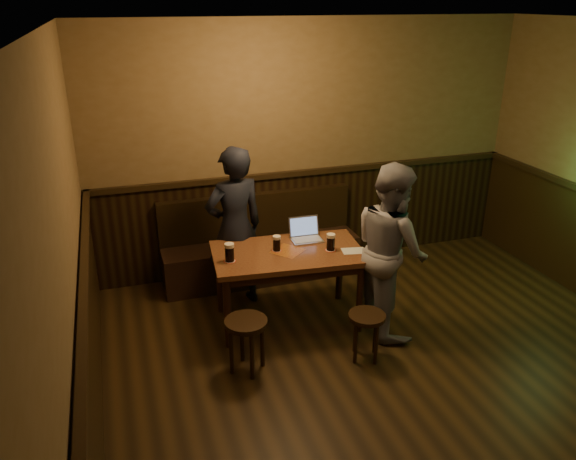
# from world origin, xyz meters

# --- Properties ---
(room) EXTENTS (5.04, 6.04, 2.84)m
(room) POSITION_xyz_m (0.00, 0.22, 1.20)
(room) COLOR black
(room) RESTS_ON ground
(bench) EXTENTS (2.20, 0.50, 0.95)m
(bench) POSITION_xyz_m (-0.68, 2.75, 0.31)
(bench) COLOR black
(bench) RESTS_ON ground
(pub_table) EXTENTS (1.48, 0.94, 0.76)m
(pub_table) POSITION_xyz_m (-0.68, 1.74, 0.66)
(pub_table) COLOR #532517
(pub_table) RESTS_ON ground
(stool_left) EXTENTS (0.39, 0.39, 0.49)m
(stool_left) POSITION_xyz_m (-1.26, 1.09, 0.39)
(stool_left) COLOR black
(stool_left) RESTS_ON ground
(stool_right) EXTENTS (0.42, 0.42, 0.44)m
(stool_right) POSITION_xyz_m (-0.22, 0.94, 0.35)
(stool_right) COLOR black
(stool_right) RESTS_ON ground
(pint_left) EXTENTS (0.11, 0.11, 0.18)m
(pint_left) POSITION_xyz_m (-1.25, 1.70, 0.85)
(pint_left) COLOR #B52E16
(pint_left) RESTS_ON pub_table
(pint_mid) EXTENTS (0.10, 0.10, 0.15)m
(pint_mid) POSITION_xyz_m (-0.78, 1.78, 0.83)
(pint_mid) COLOR #B52E16
(pint_mid) RESTS_ON pub_table
(pint_right) EXTENTS (0.11, 0.11, 0.17)m
(pint_right) POSITION_xyz_m (-0.29, 1.64, 0.84)
(pint_right) COLOR #B52E16
(pint_right) RESTS_ON pub_table
(laptop) EXTENTS (0.31, 0.25, 0.21)m
(laptop) POSITION_xyz_m (-0.43, 1.96, 0.81)
(laptop) COLOR silver
(laptop) RESTS_ON pub_table
(menu) EXTENTS (0.24, 0.19, 0.00)m
(menu) POSITION_xyz_m (-0.09, 1.55, 0.76)
(menu) COLOR silver
(menu) RESTS_ON pub_table
(person_suit) EXTENTS (0.68, 0.52, 1.68)m
(person_suit) POSITION_xyz_m (-1.07, 2.25, 0.84)
(person_suit) COLOR black
(person_suit) RESTS_ON ground
(person_grey) EXTENTS (0.64, 0.81, 1.64)m
(person_grey) POSITION_xyz_m (0.19, 1.36, 0.82)
(person_grey) COLOR gray
(person_grey) RESTS_ON ground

